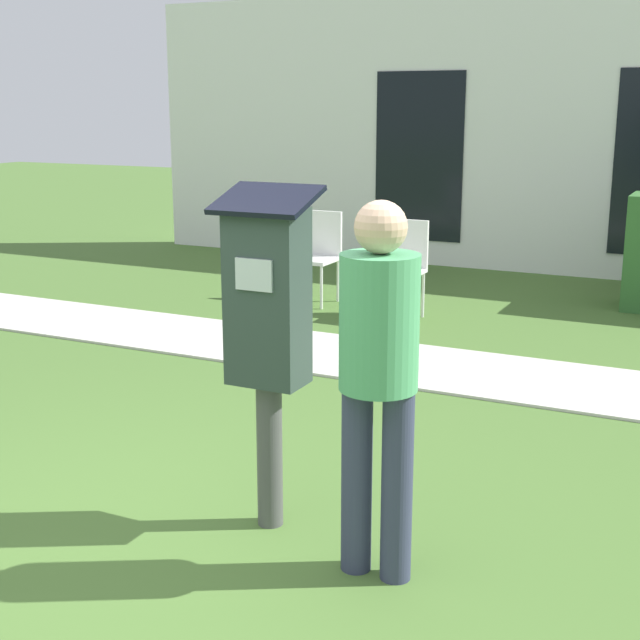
{
  "coord_description": "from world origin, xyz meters",
  "views": [
    {
      "loc": [
        2.26,
        -2.77,
        1.94
      ],
      "look_at": [
        0.67,
        0.5,
        1.05
      ],
      "focal_mm": 50.0,
      "sensor_mm": 36.0,
      "label": 1
    }
  ],
  "objects": [
    {
      "name": "outdoor_chair_left",
      "position": [
        -1.57,
        5.05,
        0.53
      ],
      "size": [
        0.44,
        0.44,
        0.9
      ],
      "rotation": [
        0.0,
        0.0,
        -0.2
      ],
      "color": "white",
      "rests_on": "ground"
    },
    {
      "name": "building_facade",
      "position": [
        0.0,
        7.63,
        1.6
      ],
      "size": [
        10.0,
        0.26,
        3.2
      ],
      "color": "white",
      "rests_on": "ground"
    },
    {
      "name": "parking_meter",
      "position": [
        0.36,
        0.61,
        1.02
      ],
      "size": [
        0.44,
        0.31,
        1.59
      ],
      "color": "#4C4C4C",
      "rests_on": "ground"
    },
    {
      "name": "ground_plane",
      "position": [
        0.0,
        0.0,
        0.0
      ],
      "size": [
        40.0,
        40.0,
        0.0
      ],
      "primitive_type": "plane",
      "color": "#476B2D"
    },
    {
      "name": "sidewalk",
      "position": [
        0.0,
        3.35,
        0.01
      ],
      "size": [
        12.0,
        1.1,
        0.02
      ],
      "color": "beige",
      "rests_on": "ground"
    },
    {
      "name": "outdoor_chair_middle",
      "position": [
        -0.58,
        4.78,
        0.53
      ],
      "size": [
        0.44,
        0.44,
        0.9
      ],
      "rotation": [
        0.0,
        0.0,
        0.29
      ],
      "color": "white",
      "rests_on": "ground"
    },
    {
      "name": "person_standing",
      "position": [
        0.98,
        0.4,
        0.93
      ],
      "size": [
        0.32,
        0.32,
        1.58
      ],
      "rotation": [
        0.0,
        0.0,
        -0.43
      ],
      "color": "#333851",
      "rests_on": "ground"
    }
  ]
}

